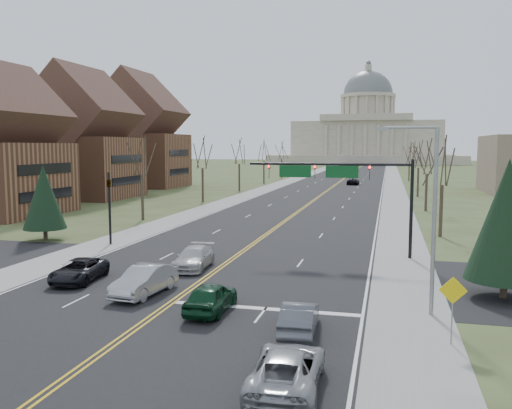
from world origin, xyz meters
The scene contains 36 objects.
ground centered at (0.00, 0.00, 0.00)m, with size 600.00×600.00×0.00m, color #404B25.
road centered at (0.00, 110.00, 0.01)m, with size 20.00×380.00×0.01m, color black.
cross_road centered at (0.00, 6.00, 0.01)m, with size 120.00×14.00×0.01m, color black.
sidewalk_left centered at (-12.00, 110.00, 0.01)m, with size 4.00×380.00×0.03m, color gray.
sidewalk_right centered at (12.00, 110.00, 0.01)m, with size 4.00×380.00×0.03m, color gray.
center_line centered at (0.00, 110.00, 0.01)m, with size 0.42×380.00×0.01m, color gold.
edge_line_left centered at (-9.80, 110.00, 0.01)m, with size 0.15×380.00×0.01m, color silver.
edge_line_right centered at (9.80, 110.00, 0.01)m, with size 0.15×380.00×0.01m, color silver.
stop_bar centered at (5.00, -1.00, 0.01)m, with size 9.50×0.50×0.01m, color silver.
capitol centered at (0.00, 249.91, 14.20)m, with size 90.00×60.00×50.00m.
signal_mast centered at (7.45, 13.50, 5.76)m, with size 12.12×0.44×7.20m.
signal_left centered at (-11.50, 13.50, 3.71)m, with size 0.32×0.36×6.00m.
street_light centered at (12.74, 0.00, 5.23)m, with size 2.90×0.25×9.07m.
warn_sign centered at (13.50, -4.02, 2.02)m, with size 1.13×0.07×2.87m.
tree_r_0 centered at (15.50, 24.00, 6.55)m, with size 3.74×3.74×8.50m.
tree_l_0 centered at (-15.50, 28.00, 6.94)m, with size 3.96×3.96×9.00m.
tree_r_1 centered at (15.50, 44.00, 6.55)m, with size 3.74×3.74×8.50m.
tree_l_1 centered at (-15.50, 48.00, 6.94)m, with size 3.96×3.96×9.00m.
tree_r_2 centered at (15.50, 64.00, 6.55)m, with size 3.74×3.74×8.50m.
tree_l_2 centered at (-15.50, 68.00, 6.94)m, with size 3.96×3.96×9.00m.
tree_r_3 centered at (15.50, 84.00, 6.55)m, with size 3.74×3.74×8.50m.
tree_l_3 centered at (-15.50, 88.00, 6.94)m, with size 3.96×3.96×9.00m.
tree_r_4 centered at (15.50, 104.00, 6.55)m, with size 3.74×3.74×8.50m.
tree_l_4 centered at (-15.50, 108.00, 6.94)m, with size 3.96×3.96×9.00m.
conifer_r centered at (17.00, 4.00, 4.25)m, with size 4.20×4.20×7.50m.
conifer_l centered at (-18.00, 14.00, 3.74)m, with size 3.64×3.64×6.50m.
bldg_left_mid centered at (-36.00, 50.00, 8.54)m, with size 15.10×14.28×20.75m.
bldg_left_far centered at (-38.00, 74.00, 9.54)m, with size 17.10×14.28×23.25m.
car_nb_inner_lead centered at (2.51, -2.10, 0.75)m, with size 1.74×4.33×1.47m, color #0B341B.
car_nb_outer_lead centered at (7.21, -4.04, 0.69)m, with size 1.44×4.13×1.36m, color #52545A.
car_nb_outer_second centered at (7.68, -9.54, 0.70)m, with size 2.29×4.96×1.38m, color #9A9DA2.
car_sb_inner_lead centered at (-2.03, -0.02, 0.80)m, with size 1.68×4.81×1.58m, color #A5A8AD.
car_sb_outer_lead centered at (-7.16, 1.76, 0.67)m, with size 2.19×4.76×1.32m, color black.
car_sb_inner_second centered at (-1.64, 6.69, 0.72)m, with size 1.99×4.88×1.42m, color #B3B3B3.
car_far_nb centered at (3.55, 89.80, 0.72)m, with size 2.35×5.09×1.41m, color black.
car_far_sb centered at (-3.50, 138.15, 0.84)m, with size 1.96×4.87×1.66m, color #4B4D53.
Camera 1 is at (10.82, -26.77, 8.12)m, focal length 38.00 mm.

